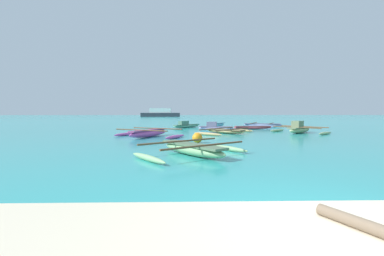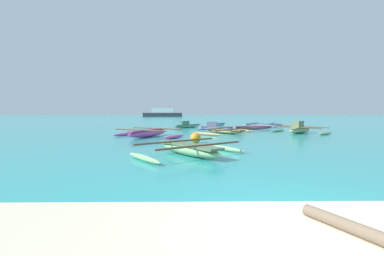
# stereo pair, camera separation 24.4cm
# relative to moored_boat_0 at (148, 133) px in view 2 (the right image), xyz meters

# --- Properties ---
(ground_plane) EXTENTS (240.00, 240.00, 0.00)m
(ground_plane) POSITION_rel_moored_boat_0_xyz_m (4.27, -13.22, -0.24)
(ground_plane) COLOR teal
(moored_boat_0) EXTENTS (4.64, 3.88, 0.53)m
(moored_boat_0) POSITION_rel_moored_boat_0_xyz_m (0.00, 0.00, 0.00)
(moored_boat_0) COLOR #DF5CB8
(moored_boat_0) RESTS_ON ground_plane
(moored_boat_1) EXTENTS (2.95, 3.33, 0.70)m
(moored_boat_1) POSITION_rel_moored_boat_0_xyz_m (2.37, 9.37, 0.00)
(moored_boat_1) COLOR #73BF98
(moored_boat_1) RESTS_ON ground_plane
(moored_boat_2) EXTENTS (1.90, 2.48, 0.41)m
(moored_boat_2) POSITION_rel_moored_boat_0_xyz_m (5.77, 10.92, -0.01)
(moored_boat_2) COLOR #7AC9E7
(moored_boat_2) RESTS_ON ground_plane
(moored_boat_3) EXTENTS (3.08, 1.17, 0.73)m
(moored_boat_3) POSITION_rel_moored_boat_0_xyz_m (4.91, 5.81, 0.01)
(moored_boat_3) COLOR #BBA5DE
(moored_boat_3) RESTS_ON ground_plane
(moored_boat_4) EXTENTS (4.11, 4.29, 0.93)m
(moored_boat_4) POSITION_rel_moored_boat_0_xyz_m (10.89, 2.67, 0.06)
(moored_boat_4) COLOR #A7C183
(moored_boat_4) RESTS_ON ground_plane
(moored_boat_5) EXTENTS (4.19, 4.61, 0.42)m
(moored_boat_5) POSITION_rel_moored_boat_0_xyz_m (10.56, 10.89, -0.05)
(moored_boat_5) COLOR #919ACC
(moored_boat_5) RESTS_ON ground_plane
(moored_boat_6) EXTENTS (3.64, 0.86, 0.29)m
(moored_boat_6) POSITION_rel_moored_boat_0_xyz_m (8.50, 7.04, -0.08)
(moored_boat_6) COLOR #D34D5B
(moored_boat_6) RESTS_ON ground_plane
(moored_boat_7) EXTENTS (4.41, 4.05, 0.48)m
(moored_boat_7) POSITION_rel_moored_boat_0_xyz_m (2.59, -6.98, -0.02)
(moored_boat_7) COLOR #86B57C
(moored_boat_7) RESTS_ON ground_plane
(moored_boat_8) EXTENTS (4.83, 4.99, 0.37)m
(moored_boat_8) POSITION_rel_moored_boat_0_xyz_m (5.29, 2.60, -0.07)
(moored_boat_8) COLOR tan
(moored_boat_8) RESTS_ON ground_plane
(mooring_buoy_0) EXTENTS (0.53, 0.53, 0.53)m
(mooring_buoy_0) POSITION_rel_moored_boat_0_xyz_m (2.95, -3.25, 0.02)
(mooring_buoy_0) COLOR orange
(mooring_buoy_0) RESTS_ON ground_plane
(driftwood_0) EXTENTS (0.81, 1.35, 0.16)m
(driftwood_0) POSITION_rel_moored_boat_0_xyz_m (4.63, -13.43, -0.04)
(driftwood_0) COLOR #75604C
(driftwood_0) RESTS_ON beach_strip
(distant_ferry) EXTENTS (12.38, 2.72, 2.72)m
(distant_ferry) POSITION_rel_moored_boat_0_xyz_m (-5.84, 66.27, 0.86)
(distant_ferry) COLOR #2D333D
(distant_ferry) RESTS_ON ground_plane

